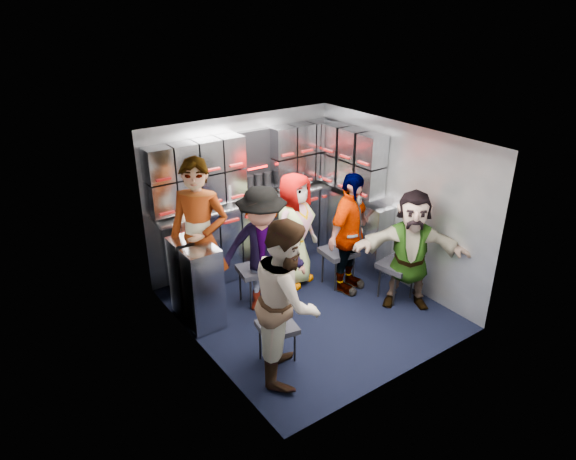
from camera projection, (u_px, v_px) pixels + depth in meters
floor at (308, 308)px, 6.27m from camera, size 3.00×3.00×0.00m
wall_back at (242, 193)px, 6.94m from camera, size 2.80×0.04×2.10m
wall_left at (198, 264)px, 5.10m from camera, size 0.04×3.00×2.10m
wall_right at (396, 204)px, 6.56m from camera, size 0.04×3.00×2.10m
ceiling at (311, 140)px, 5.39m from camera, size 2.80×3.00×0.02m
cart_bank_back at (252, 235)px, 7.02m from camera, size 2.68×0.38×0.99m
cart_bank_left at (196, 283)px, 5.85m from camera, size 0.38×0.76×0.99m
counter at (251, 200)px, 6.80m from camera, size 2.68×0.42×0.03m
locker_bank_back at (247, 164)px, 6.65m from camera, size 2.68×0.28×0.82m
locker_bank_right at (353, 160)px, 6.82m from camera, size 0.28×1.00×0.82m
right_cabinet at (354, 230)px, 7.16m from camera, size 0.28×1.20×1.00m
coffee_niche at (256, 162)px, 6.80m from camera, size 0.46×0.16×0.84m
red_latch_strip at (259, 214)px, 6.71m from camera, size 2.60×0.02×0.03m
jump_seat_near_left at (277, 329)px, 5.22m from camera, size 0.43×0.42×0.44m
jump_seat_mid_left at (255, 272)px, 6.26m from camera, size 0.46×0.44×0.47m
jump_seat_center at (286, 249)px, 6.84m from camera, size 0.47×0.45×0.46m
jump_seat_mid_right at (339, 254)px, 6.65m from camera, size 0.45×0.43×0.49m
jump_seat_near_right at (397, 267)px, 6.33m from camera, size 0.47×0.45×0.49m
attendant_standing at (200, 240)px, 5.83m from camera, size 0.82×0.82×1.91m
attendant_arc_a at (287, 300)px, 4.90m from camera, size 0.99×1.03×1.67m
attendant_arc_b at (262, 250)px, 5.97m from camera, size 1.16×1.07×1.56m
attendant_arc_c at (294, 230)px, 6.56m from camera, size 0.85×0.68×1.51m
attendant_arc_d at (349, 234)px, 6.37m from camera, size 1.00×0.69×1.57m
attendant_arc_e at (410, 250)px, 6.06m from camera, size 1.32×1.24×1.49m
bottle_left at (229, 195)px, 6.52m from camera, size 0.07×0.07×0.27m
bottle_mid at (200, 203)px, 6.31m from camera, size 0.07×0.07×0.26m
bottle_right at (302, 179)px, 7.13m from camera, size 0.06×0.06×0.24m
cup_left at (183, 213)px, 6.21m from camera, size 0.08×0.08×0.10m
cup_right at (296, 186)px, 7.10m from camera, size 0.09×0.09×0.09m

